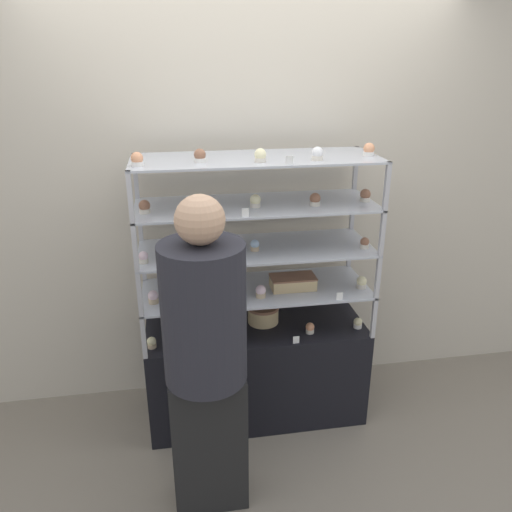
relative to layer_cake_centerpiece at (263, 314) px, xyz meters
The scene contains 36 objects.
ground_plane 0.68m from the layer_cake_centerpiece, 136.44° to the right, with size 20.00×20.00×0.00m, color gray.
back_wall 0.71m from the layer_cake_centerpiece, 98.91° to the left, with size 8.00×0.05×2.60m.
display_base 0.37m from the layer_cake_centerpiece, 136.44° to the right, with size 1.31×0.49×0.62m.
display_riser_lower 0.20m from the layer_cake_centerpiece, 136.44° to the right, with size 1.31×0.49×0.25m.
display_riser_middle 0.44m from the layer_cake_centerpiece, 136.44° to the right, with size 1.31×0.49×0.25m.
display_riser_upper 0.70m from the layer_cake_centerpiece, 136.44° to the right, with size 1.31×0.49×0.25m.
display_riser_top 0.95m from the layer_cake_centerpiece, 136.44° to the right, with size 1.31×0.49×0.25m.
layer_cake_centerpiece is the anchor object (origin of this frame).
sheet_cake_frosted 0.30m from the layer_cake_centerpiece, 26.52° to the right, with size 0.26×0.14×0.07m.
cupcake_0 0.69m from the layer_cake_centerpiece, 164.66° to the right, with size 0.05×0.05×0.06m.
cupcake_1 0.39m from the layer_cake_centerpiece, 151.77° to the right, with size 0.05×0.05×0.06m.
cupcake_2 0.30m from the layer_cake_centerpiece, 34.95° to the right, with size 0.05×0.05×0.06m.
cupcake_3 0.57m from the layer_cake_centerpiece, 16.60° to the right, with size 0.05×0.05×0.06m.
price_tag_0 0.31m from the layer_cake_centerpiece, 62.96° to the right, with size 0.04×0.00×0.04m.
cupcake_4 0.69m from the layer_cake_centerpiece, 167.84° to the right, with size 0.06×0.06×0.07m.
cupcake_5 0.44m from the layer_cake_centerpiece, 155.32° to the right, with size 0.06×0.06×0.07m.
cupcake_6 0.29m from the layer_cake_centerpiece, 105.34° to the right, with size 0.06×0.06×0.07m.
cupcake_7 0.62m from the layer_cake_centerpiece, 14.74° to the right, with size 0.06×0.06×0.07m.
price_tag_1 0.52m from the layer_cake_centerpiece, 35.83° to the right, with size 0.04×0.00×0.04m.
cupcake_8 0.84m from the layer_cake_centerpiece, 165.39° to the right, with size 0.05×0.05×0.06m.
cupcake_9 0.50m from the layer_cake_centerpiece, 125.57° to the right, with size 0.05×0.05×0.06m.
cupcake_10 0.75m from the layer_cake_centerpiece, 16.36° to the right, with size 0.05×0.05×0.06m.
price_tag_2 0.60m from the layer_cake_centerpiece, 131.30° to the right, with size 0.04×0.00×0.04m.
cupcake_11 0.99m from the layer_cake_centerpiece, 169.31° to the right, with size 0.06×0.06×0.07m.
cupcake_12 0.84m from the layer_cake_centerpiece, 153.81° to the right, with size 0.06×0.06×0.07m.
cupcake_13 0.75m from the layer_cake_centerpiece, 121.83° to the right, with size 0.06×0.06×0.07m.
cupcake_14 0.79m from the layer_cake_centerpiece, 26.89° to the right, with size 0.06×0.06×0.07m.
cupcake_15 0.93m from the layer_cake_centerpiece, ahead, with size 0.06×0.06×0.07m.
price_tag_3 0.79m from the layer_cake_centerpiece, 117.87° to the right, with size 0.04×0.00×0.04m.
cupcake_16 1.20m from the layer_cake_centerpiece, 164.65° to the right, with size 0.06×0.06×0.07m.
cupcake_17 1.06m from the layer_cake_centerpiece, 158.62° to the right, with size 0.06×0.06×0.07m.
cupcake_18 1.01m from the layer_cake_centerpiece, 105.06° to the right, with size 0.06×0.06×0.07m.
cupcake_19 1.04m from the layer_cake_centerpiece, 36.64° to the right, with size 0.06×0.06×0.07m.
cupcake_20 1.14m from the layer_cake_centerpiece, 10.85° to the right, with size 0.06×0.06×0.07m.
price_tag_4 1.02m from the layer_cake_centerpiece, 74.80° to the right, with size 0.04×0.00×0.04m.
customer_figure 0.82m from the layer_cake_centerpiece, 119.72° to the right, with size 0.38×0.38×1.62m.
Camera 1 is at (-0.44, -2.59, 2.13)m, focal length 35.00 mm.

